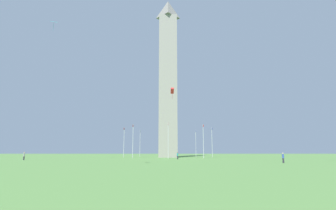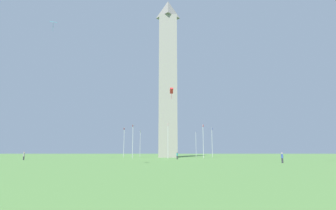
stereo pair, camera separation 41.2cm
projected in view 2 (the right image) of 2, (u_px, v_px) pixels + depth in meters
The scene contains 15 objects.
ground_plane at pixel (168, 157), 83.19m from camera, with size 260.00×260.00×0.00m, color #609347.
obelisk_monument at pixel (168, 75), 87.82m from camera, with size 5.90×5.90×53.66m.
flagpole_n at pixel (168, 139), 70.21m from camera, with size 1.12×0.14×9.46m.
flagpole_ne at pixel (203, 140), 74.25m from camera, with size 1.12×0.14×9.46m.
flagpole_e at pixel (212, 141), 84.01m from camera, with size 1.12×0.14×9.46m.
flagpole_se at pixel (196, 142), 93.78m from camera, with size 1.12×0.14×9.46m.
flagpole_s at pixel (168, 142), 97.83m from camera, with size 1.12×0.14×9.46m.
flagpole_sw at pixel (140, 142), 93.80m from camera, with size 1.12×0.14×9.46m.
flagpole_w at pixel (124, 141), 84.04m from camera, with size 1.12×0.14×9.46m.
flagpole_nw at pixel (133, 140), 74.27m from camera, with size 1.12×0.14×9.46m.
person_teal_shirt at pixel (177, 156), 64.11m from camera, with size 0.32×0.32×1.71m.
person_blue_shirt at pixel (282, 158), 43.74m from camera, with size 0.32×0.32×1.69m.
person_gray_shirt at pixel (24, 156), 58.15m from camera, with size 0.32×0.32×1.76m.
kite_red_box at pixel (171, 91), 54.55m from camera, with size 1.22×0.70×2.35m.
kite_cyan_diamond at pixel (53, 22), 58.78m from camera, with size 1.85×1.94×2.50m.
Camera 2 is at (84.79, 0.10, 1.91)m, focal length 28.28 mm.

